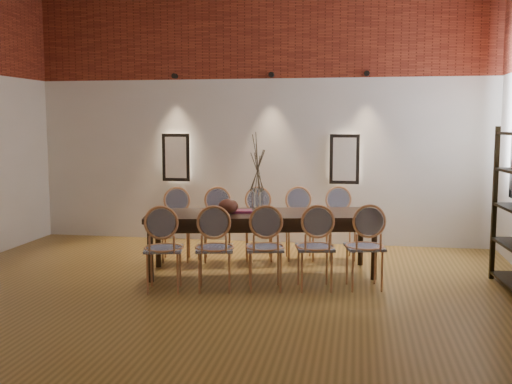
% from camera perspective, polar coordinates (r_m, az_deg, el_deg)
% --- Properties ---
extents(floor, '(7.00, 7.00, 0.02)m').
position_cam_1_polar(floor, '(6.04, -5.29, -11.26)').
color(floor, olive).
rests_on(floor, ground).
extents(wall_back, '(7.00, 0.10, 4.00)m').
position_cam_1_polar(wall_back, '(9.22, 0.35, 7.62)').
color(wall_back, silver).
rests_on(wall_back, ground).
extents(brick_band_back, '(7.00, 0.02, 1.50)m').
position_cam_1_polar(brick_band_back, '(9.26, 0.28, 15.39)').
color(brick_band_back, maroon).
rests_on(brick_band_back, ground).
extents(niche_left, '(0.36, 0.06, 0.66)m').
position_cam_1_polar(niche_left, '(9.44, -7.58, 3.29)').
color(niche_left, '#FFEAC6').
rests_on(niche_left, wall_back).
extents(niche_right, '(0.36, 0.06, 0.66)m').
position_cam_1_polar(niche_right, '(9.01, 8.43, 3.12)').
color(niche_right, '#FFEAC6').
rests_on(niche_right, wall_back).
extents(spot_fixture_left, '(0.08, 0.10, 0.08)m').
position_cam_1_polar(spot_fixture_left, '(9.42, -7.75, 10.89)').
color(spot_fixture_left, black).
rests_on(spot_fixture_left, wall_back).
extents(spot_fixture_mid, '(0.08, 0.10, 0.08)m').
position_cam_1_polar(spot_fixture_mid, '(9.09, 1.48, 11.11)').
color(spot_fixture_mid, black).
rests_on(spot_fixture_mid, wall_back).
extents(spot_fixture_right, '(0.08, 0.10, 0.08)m').
position_cam_1_polar(spot_fixture_right, '(8.99, 10.51, 11.04)').
color(spot_fixture_right, black).
rests_on(spot_fixture_right, wall_back).
extents(dining_table, '(2.90, 1.46, 0.75)m').
position_cam_1_polar(dining_table, '(7.35, 0.53, -4.88)').
color(dining_table, '#332014').
rests_on(dining_table, floor).
extents(chair_near_a, '(0.52, 0.52, 0.94)m').
position_cam_1_polar(chair_near_a, '(6.65, -8.77, -5.35)').
color(chair_near_a, tan).
rests_on(chair_near_a, floor).
extents(chair_near_b, '(0.52, 0.52, 0.94)m').
position_cam_1_polar(chair_near_b, '(6.61, -3.97, -5.35)').
color(chair_near_b, tan).
rests_on(chair_near_b, floor).
extents(chair_near_c, '(0.52, 0.52, 0.94)m').
position_cam_1_polar(chair_near_c, '(6.62, 0.85, -5.32)').
color(chair_near_c, tan).
rests_on(chair_near_c, floor).
extents(chair_near_d, '(0.52, 0.52, 0.94)m').
position_cam_1_polar(chair_near_d, '(6.68, 5.63, -5.26)').
color(chair_near_d, tan).
rests_on(chair_near_d, floor).
extents(chair_near_e, '(0.52, 0.52, 0.94)m').
position_cam_1_polar(chair_near_e, '(6.77, 10.30, -5.16)').
color(chair_near_e, tan).
rests_on(chair_near_e, floor).
extents(chair_far_a, '(0.52, 0.52, 0.94)m').
position_cam_1_polar(chair_far_a, '(8.07, -7.64, -3.21)').
color(chair_far_a, tan).
rests_on(chair_far_a, floor).
extents(chair_far_b, '(0.52, 0.52, 0.94)m').
position_cam_1_polar(chair_far_b, '(8.04, -3.69, -3.20)').
color(chair_far_b, tan).
rests_on(chair_far_b, floor).
extents(chair_far_c, '(0.52, 0.52, 0.94)m').
position_cam_1_polar(chair_far_c, '(8.05, 0.27, -3.18)').
color(chair_far_c, tan).
rests_on(chair_far_c, floor).
extents(chair_far_d, '(0.52, 0.52, 0.94)m').
position_cam_1_polar(chair_far_d, '(8.09, 4.20, -3.14)').
color(chair_far_d, tan).
rests_on(chair_far_d, floor).
extents(chair_far_e, '(0.52, 0.52, 0.94)m').
position_cam_1_polar(chair_far_e, '(8.17, 8.07, -3.09)').
color(chair_far_e, tan).
rests_on(chair_far_e, floor).
extents(vase, '(0.14, 0.14, 0.30)m').
position_cam_1_polar(vase, '(7.26, 0.14, -0.82)').
color(vase, silver).
rests_on(vase, dining_table).
extents(dried_branches, '(0.50, 0.50, 0.70)m').
position_cam_1_polar(dried_branches, '(7.22, 0.14, 2.73)').
color(dried_branches, '#4A422E').
rests_on(dried_branches, vase).
extents(bowl, '(0.24, 0.24, 0.18)m').
position_cam_1_polar(bowl, '(7.21, -2.66, -1.36)').
color(bowl, '#5E2B1B').
rests_on(bowl, dining_table).
extents(book, '(0.29, 0.23, 0.03)m').
position_cam_1_polar(book, '(7.30, -1.36, -1.85)').
color(book, '#9B315E').
rests_on(book, dining_table).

